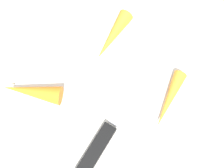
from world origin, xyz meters
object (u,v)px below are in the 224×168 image
carrot_shortest (32,92)px  knife (100,143)px  carrot_longest (112,36)px  carrot_medium (169,100)px  cutting_board (112,85)px

carrot_shortest → knife: bearing=152.8°
knife → carrot_longest: carrot_longest is taller
carrot_medium → carrot_shortest: (0.13, -0.18, 0.00)m
carrot_medium → carrot_shortest: 0.22m
carrot_longest → carrot_medium: size_ratio=1.00×
cutting_board → carrot_medium: size_ratio=3.56×
cutting_board → carrot_longest: (-0.07, -0.05, 0.02)m
knife → carrot_longest: 0.19m
cutting_board → carrot_medium: 0.10m
cutting_board → knife: 0.10m
knife → carrot_shortest: (0.01, -0.14, 0.01)m
carrot_medium → carrot_longest: bearing=-115.3°
cutting_board → knife: size_ratio=1.79×
knife → carrot_longest: (-0.16, -0.10, 0.01)m
cutting_board → carrot_shortest: bearing=-43.1°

